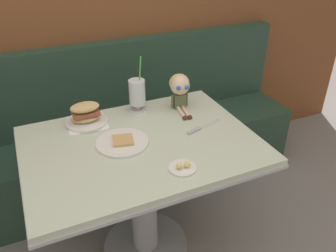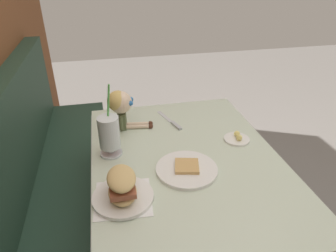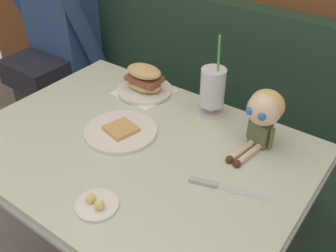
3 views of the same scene
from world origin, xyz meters
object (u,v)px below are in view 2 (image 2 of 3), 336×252
Objects in this scene: butter_knife at (173,123)px; sandwich_plate at (122,189)px; milkshake_glass at (109,134)px; butter_saucer at (237,138)px; toast_plate at (187,169)px; seated_doll at (121,104)px.

sandwich_plate is at bearing 149.25° from butter_knife.
milkshake_glass reaches higher than butter_saucer.
butter_knife is (0.21, -0.33, -0.10)m from milkshake_glass.
seated_doll reaches higher than toast_plate.
seated_doll reaches higher than butter_saucer.
toast_plate is at bearing 120.86° from butter_saucer.
butter_saucer is 0.52× the size of butter_knife.
butter_saucer is at bearing -62.98° from sandwich_plate.
butter_saucer reaches higher than toast_plate.
toast_plate is at bearing -122.32° from milkshake_glass.
milkshake_glass is (0.18, 0.29, 0.09)m from toast_plate.
seated_doll is (0.23, -0.07, 0.03)m from milkshake_glass.
butter_saucer is (0.17, -0.29, 0.00)m from toast_plate.
sandwich_plate is 0.96× the size of butter_knife.
sandwich_plate is 0.53m from seated_doll.
butter_saucer is 0.34m from butter_knife.
toast_plate is at bearing -67.54° from sandwich_plate.
toast_plate is 1.09× the size of butter_knife.
seated_doll is at bearing 65.54° from butter_saucer.
milkshake_glass is at bearing 5.04° from sandwich_plate.
milkshake_glass reaches higher than sandwich_plate.
sandwich_plate is (-0.11, 0.27, 0.04)m from toast_plate.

